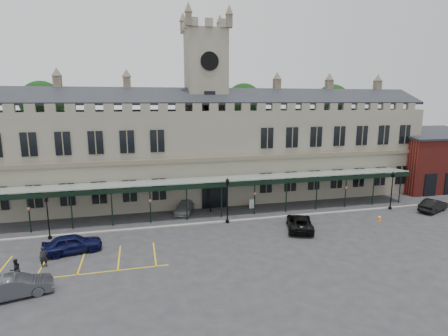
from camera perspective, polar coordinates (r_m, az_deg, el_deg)
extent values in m
plane|color=#29292C|center=(34.21, 2.46, -11.80)|extent=(140.00, 140.00, 0.00)
cube|color=slate|center=(47.67, -2.88, 2.21)|extent=(60.00, 10.00, 12.00)
cube|color=brown|center=(42.63, -1.55, 1.46)|extent=(60.00, 0.35, 0.50)
cube|color=black|center=(44.67, -2.35, 11.67)|extent=(60.00, 4.77, 2.20)
cube|color=black|center=(49.58, -3.53, 11.59)|extent=(60.00, 4.77, 2.20)
cube|color=black|center=(43.62, -1.54, -4.11)|extent=(3.20, 0.18, 3.80)
cube|color=slate|center=(47.17, -2.94, 8.23)|extent=(5.00, 5.00, 22.00)
cylinder|color=silver|center=(44.87, -2.38, 17.05)|extent=(2.20, 0.12, 2.20)
cylinder|color=black|center=(44.80, -2.36, 17.05)|extent=(2.30, 0.04, 2.30)
cube|color=black|center=(44.61, -2.33, 10.65)|extent=(1.40, 0.12, 2.80)
cube|color=#8C9E93|center=(41.29, -1.00, -1.82)|extent=(50.00, 4.00, 0.40)
cube|color=black|center=(39.45, -0.35, -2.80)|extent=(50.00, 0.18, 0.50)
cube|color=maroon|center=(61.65, 30.56, 0.81)|extent=(12.00, 8.00, 8.00)
cube|color=black|center=(61.14, 30.96, 4.96)|extent=(12.40, 8.36, 1.47)
cube|color=gray|center=(39.14, 0.18, -8.71)|extent=(60.00, 0.40, 0.12)
cylinder|color=#332314|center=(57.25, -26.94, 2.50)|extent=(0.70, 0.70, 12.00)
sphere|color=black|center=(56.79, -27.55, 9.50)|extent=(6.00, 6.00, 6.00)
cylinder|color=#332314|center=(58.25, 3.18, 3.80)|extent=(0.70, 0.70, 12.00)
sphere|color=black|center=(57.80, 3.25, 10.70)|extent=(6.00, 6.00, 6.00)
cylinder|color=#332314|center=(64.74, 16.89, 4.06)|extent=(0.70, 0.70, 12.00)
sphere|color=black|center=(64.34, 17.23, 10.26)|extent=(6.00, 6.00, 6.00)
cylinder|color=black|center=(38.49, -26.53, -10.12)|extent=(0.34, 0.34, 0.29)
cylinder|color=black|center=(37.92, -26.76, -7.63)|extent=(0.11, 0.11, 3.81)
cube|color=black|center=(37.37, -27.03, -4.64)|extent=(0.27, 0.27, 0.38)
cone|color=black|center=(37.28, -27.08, -4.15)|extent=(0.42, 0.42, 0.29)
cylinder|color=black|center=(38.84, 0.54, -8.70)|extent=(0.39, 0.39, 0.33)
cylinder|color=black|center=(38.20, 0.55, -5.85)|extent=(0.13, 0.13, 4.37)
cube|color=black|center=(37.59, 0.55, -2.42)|extent=(0.31, 0.31, 0.44)
cone|color=black|center=(37.51, 0.55, -1.86)|extent=(0.48, 0.48, 0.33)
cylinder|color=black|center=(48.11, 25.48, -5.91)|extent=(0.37, 0.37, 0.31)
cylinder|color=black|center=(47.63, 25.67, -3.72)|extent=(0.12, 0.12, 4.11)
cube|color=black|center=(47.16, 25.89, -1.12)|extent=(0.29, 0.29, 0.41)
cone|color=black|center=(47.10, 25.92, -0.69)|extent=(0.45, 0.45, 0.31)
cube|color=#E46007|center=(43.19, 24.01, -7.84)|extent=(0.36, 0.36, 0.04)
cone|color=#E46007|center=(43.10, 24.04, -7.45)|extent=(0.41, 0.41, 0.66)
cylinder|color=silver|center=(43.07, 24.05, -7.33)|extent=(0.27, 0.27, 0.09)
cylinder|color=black|center=(43.99, 4.56, -6.26)|extent=(0.06, 0.06, 0.48)
cube|color=silver|center=(43.89, 4.57, -5.85)|extent=(0.67, 0.07, 1.14)
cylinder|color=black|center=(42.48, -2.19, -6.50)|extent=(0.17, 0.17, 0.98)
cylinder|color=black|center=(44.30, 4.24, -5.90)|extent=(0.14, 0.14, 0.81)
imported|color=black|center=(34.19, -23.50, -11.24)|extent=(5.22, 2.94, 1.67)
imported|color=#383A40|center=(28.86, -30.83, -16.28)|extent=(4.84, 2.62, 1.51)
imported|color=gray|center=(42.48, -6.45, -6.33)|extent=(3.28, 4.91, 1.32)
imported|color=black|center=(37.60, 12.26, -8.70)|extent=(4.16, 5.86, 1.48)
imported|color=black|center=(49.48, 30.99, -5.25)|extent=(4.89, 3.31, 1.53)
imported|color=black|center=(32.44, -27.37, -12.76)|extent=(0.71, 0.56, 1.70)
imported|color=black|center=(31.31, -30.89, -14.02)|extent=(1.01, 0.99, 1.64)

